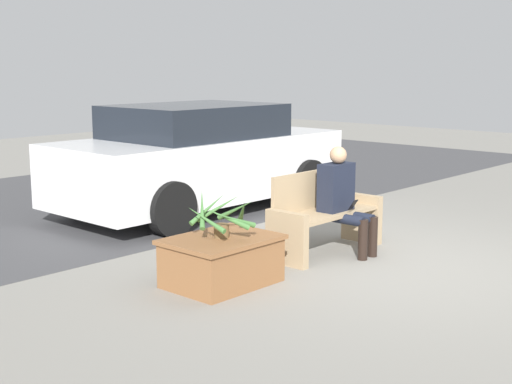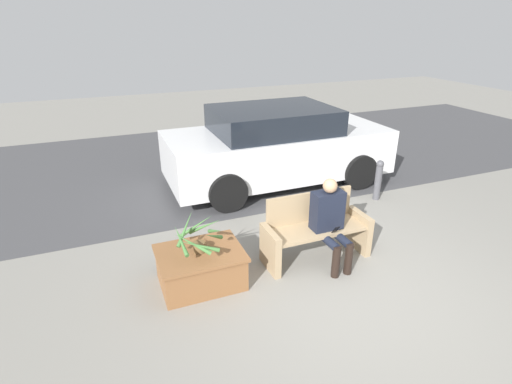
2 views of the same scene
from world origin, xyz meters
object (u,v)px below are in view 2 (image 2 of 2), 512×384
(person_seated, at_px, (330,218))
(bollard_post, at_px, (378,179))
(potted_plant, at_px, (199,237))
(parked_car, at_px, (277,146))
(planter_box, at_px, (201,266))
(bench, at_px, (315,230))

(person_seated, bearing_deg, bollard_post, 36.96)
(person_seated, xyz_separation_m, potted_plant, (-1.71, 0.15, 0.01))
(person_seated, distance_m, parked_car, 2.91)
(person_seated, relative_size, bollard_post, 1.58)
(planter_box, xyz_separation_m, bollard_post, (3.61, 1.27, 0.15))
(potted_plant, bearing_deg, planter_box, 83.69)
(potted_plant, height_order, bollard_post, potted_plant)
(bench, height_order, planter_box, bench)
(potted_plant, bearing_deg, bollard_post, 19.45)
(planter_box, bearing_deg, person_seated, -5.17)
(planter_box, xyz_separation_m, potted_plant, (-0.00, -0.00, 0.41))
(planter_box, xyz_separation_m, parked_car, (2.25, 2.70, 0.51))
(person_seated, bearing_deg, bench, 121.76)
(bollard_post, bearing_deg, person_seated, -143.04)
(parked_car, bearing_deg, bench, -103.61)
(potted_plant, bearing_deg, person_seated, -5.06)
(bench, xyz_separation_m, person_seated, (0.11, -0.18, 0.24))
(bench, relative_size, potted_plant, 2.31)
(parked_car, bearing_deg, planter_box, -129.81)
(planter_box, distance_m, bollard_post, 3.83)
(bench, bearing_deg, planter_box, -179.15)
(potted_plant, height_order, parked_car, parked_car)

